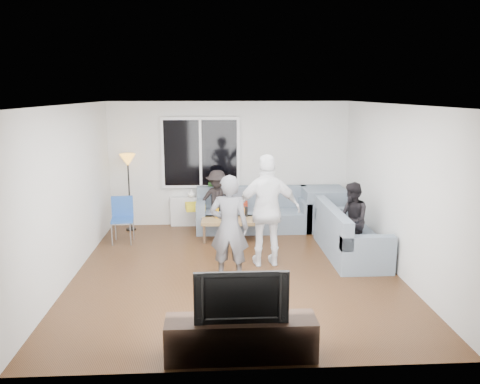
{
  "coord_description": "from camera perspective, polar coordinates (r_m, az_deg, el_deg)",
  "views": [
    {
      "loc": [
        -0.34,
        -7.08,
        2.78
      ],
      "look_at": [
        0.1,
        0.6,
        1.15
      ],
      "focal_mm": 35.37,
      "sensor_mm": 36.0,
      "label": 1
    }
  ],
  "objects": [
    {
      "name": "bottle_d",
      "position": [
        9.0,
        0.36,
        -2.63
      ],
      "size": [
        0.07,
        0.07,
        0.22
      ],
      "primitive_type": "cylinder",
      "color": "orange",
      "rests_on": "coffee_table"
    },
    {
      "name": "side_chair",
      "position": [
        9.11,
        -14.01,
        -3.36
      ],
      "size": [
        0.44,
        0.44,
        0.86
      ],
      "primitive_type": null,
      "rotation": [
        0.0,
        0.0,
        0.12
      ],
      "color": "#2550A2",
      "rests_on": "floor"
    },
    {
      "name": "sofa_back_section",
      "position": [
        9.67,
        1.56,
        -2.13
      ],
      "size": [
        2.3,
        0.85,
        0.85
      ],
      "primitive_type": null,
      "color": "slate",
      "rests_on": "floor"
    },
    {
      "name": "bottle_a",
      "position": [
        9.12,
        -2.78,
        -2.55
      ],
      "size": [
        0.07,
        0.07,
        0.19
      ],
      "primitive_type": "cylinder",
      "color": "orange",
      "rests_on": "coffee_table"
    },
    {
      "name": "bottle_e",
      "position": [
        9.21,
        0.73,
        -2.39
      ],
      "size": [
        0.07,
        0.07,
        0.19
      ],
      "primitive_type": "cylinder",
      "color": "black",
      "rests_on": "coffee_table"
    },
    {
      "name": "cushion_red",
      "position": [
        9.69,
        -0.15,
        -1.58
      ],
      "size": [
        0.37,
        0.32,
        0.13
      ],
      "primitive_type": "cube",
      "rotation": [
        0.0,
        0.0,
        -0.05
      ],
      "color": "#9A2B16",
      "rests_on": "sofa_back_section"
    },
    {
      "name": "spectator_back",
      "position": [
        9.63,
        -2.75,
        -1.01
      ],
      "size": [
        0.81,
        0.48,
        1.24
      ],
      "primitive_type": "imported",
      "rotation": [
        0.0,
        0.0,
        0.02
      ],
      "color": "black",
      "rests_on": "floor"
    },
    {
      "name": "wall_back",
      "position": [
        9.97,
        -1.28,
        3.42
      ],
      "size": [
        5.0,
        0.04,
        2.6
      ],
      "primitive_type": "cube",
      "color": "silver",
      "rests_on": "ground"
    },
    {
      "name": "television",
      "position": [
        5.03,
        0.11,
        -12.19
      ],
      "size": [
        0.98,
        0.13,
        0.56
      ],
      "primitive_type": "imported",
      "color": "black",
      "rests_on": "tv_console"
    },
    {
      "name": "window_glass",
      "position": [
        9.81,
        -4.78,
        4.72
      ],
      "size": [
        1.5,
        0.02,
        1.35
      ],
      "primitive_type": "cube",
      "color": "black",
      "rests_on": "window_frame"
    },
    {
      "name": "potted_plant",
      "position": [
        9.9,
        -3.64,
        0.39
      ],
      "size": [
        0.21,
        0.18,
        0.36
      ],
      "primitive_type": "imported",
      "rotation": [
        0.0,
        0.0,
        -0.13
      ],
      "color": "#366C2B",
      "rests_on": "radiator"
    },
    {
      "name": "bottle_c",
      "position": [
        9.14,
        -0.64,
        -2.41
      ],
      "size": [
        0.07,
        0.07,
        0.22
      ],
      "primitive_type": "cylinder",
      "color": "black",
      "rests_on": "coffee_table"
    },
    {
      "name": "bottle_b",
      "position": [
        8.95,
        -1.99,
        -2.68
      ],
      "size": [
        0.08,
        0.08,
        0.24
      ],
      "primitive_type": "cylinder",
      "color": "#317C16",
      "rests_on": "coffee_table"
    },
    {
      "name": "player_left",
      "position": [
        7.04,
        -1.3,
        -4.35
      ],
      "size": [
        0.64,
        0.47,
        1.61
      ],
      "primitive_type": "imported",
      "rotation": [
        0.0,
        0.0,
        2.98
      ],
      "color": "#54555A",
      "rests_on": "floor"
    },
    {
      "name": "wall_right",
      "position": [
        7.78,
        18.36,
        0.38
      ],
      "size": [
        0.04,
        5.5,
        2.6
      ],
      "primitive_type": "cube",
      "color": "silver",
      "rests_on": "ground"
    },
    {
      "name": "sofa_right_section",
      "position": [
        8.4,
        13.22,
        -4.64
      ],
      "size": [
        2.0,
        0.85,
        0.85
      ],
      "primitive_type": null,
      "rotation": [
        0.0,
        0.0,
        1.57
      ],
      "color": "slate",
      "rests_on": "floor"
    },
    {
      "name": "wall_left",
      "position": [
        7.56,
        -19.98,
        -0.06
      ],
      "size": [
        0.04,
        5.5,
        2.6
      ],
      "primitive_type": "cube",
      "color": "silver",
      "rests_on": "ground"
    },
    {
      "name": "floor_lamp",
      "position": [
        9.84,
        -13.21,
        -0.09
      ],
      "size": [
        0.32,
        0.32,
        1.56
      ],
      "primitive_type": null,
      "color": "orange",
      "rests_on": "floor"
    },
    {
      "name": "window_mullion",
      "position": [
        9.8,
        -4.78,
        4.71
      ],
      "size": [
        0.05,
        0.03,
        1.35
      ],
      "primitive_type": "cube",
      "color": "white",
      "rests_on": "window_frame"
    },
    {
      "name": "wall_front",
      "position": [
        4.57,
        1.15,
        -6.92
      ],
      "size": [
        5.0,
        0.04,
        2.6
      ],
      "primitive_type": "cube",
      "color": "silver",
      "rests_on": "ground"
    },
    {
      "name": "floor",
      "position": [
        7.62,
        -0.5,
        -9.59
      ],
      "size": [
        5.0,
        5.5,
        0.04
      ],
      "primitive_type": "cube",
      "color": "#56351C",
      "rests_on": "ground"
    },
    {
      "name": "window_frame",
      "position": [
        9.85,
        -4.78,
        4.74
      ],
      "size": [
        1.62,
        0.06,
        1.47
      ],
      "primitive_type": "cube",
      "color": "white",
      "rests_on": "wall_back"
    },
    {
      "name": "vase",
      "position": [
        9.93,
        -5.87,
        -0.17
      ],
      "size": [
        0.19,
        0.19,
        0.17
      ],
      "primitive_type": "imported",
      "rotation": [
        0.0,
        0.0,
        -0.2
      ],
      "color": "white",
      "rests_on": "radiator"
    },
    {
      "name": "radiator",
      "position": [
        10.04,
        -4.66,
        -2.32
      ],
      "size": [
        1.3,
        0.12,
        0.62
      ],
      "primitive_type": "cube",
      "color": "silver",
      "rests_on": "floor"
    },
    {
      "name": "ceiling",
      "position": [
        7.09,
        -0.54,
        10.67
      ],
      "size": [
        5.0,
        5.5,
        0.04
      ],
      "primitive_type": "cube",
      "color": "white",
      "rests_on": "ground"
    },
    {
      "name": "cushion_yellow",
      "position": [
        9.61,
        -5.43,
        -1.76
      ],
      "size": [
        0.42,
        0.37,
        0.14
      ],
      "primitive_type": "cube",
      "rotation": [
        0.0,
        0.0,
        0.15
      ],
      "color": "gold",
      "rests_on": "sofa_back_section"
    },
    {
      "name": "player_right",
      "position": [
        7.61,
        3.35,
        -2.28
      ],
      "size": [
        1.09,
        0.51,
        1.82
      ],
      "primitive_type": "imported",
      "rotation": [
        0.0,
        0.0,
        3.2
      ],
      "color": "white",
      "rests_on": "floor"
    },
    {
      "name": "spectator_right",
      "position": [
        8.32,
        13.33,
        -3.26
      ],
      "size": [
        0.49,
        0.63,
        1.28
      ],
      "primitive_type": "imported",
      "rotation": [
        0.0,
        0.0,
        -1.56
      ],
      "color": "black",
      "rests_on": "floor"
    },
    {
      "name": "sofa_corner",
      "position": [
        9.9,
        10.02,
        -1.99
      ],
      "size": [
        0.85,
        0.85,
        0.85
      ],
      "primitive_type": "cube",
      "color": "slate",
      "rests_on": "floor"
    },
    {
      "name": "tv_console",
      "position": [
        5.25,
        0.11,
        -17.19
      ],
      "size": [
        1.6,
        0.4,
        0.44
      ],
      "primitive_type": "cube",
      "color": "#312018",
      "rests_on": "floor"
    },
    {
      "name": "coffee_table",
      "position": [
        9.12,
        -1.16,
        -4.47
      ],
      "size": [
        1.12,
        0.64,
        0.4
      ],
      "primitive_type": "cube",
      "rotation": [
        0.0,
        0.0,
        -0.03
      ],
      "color": "#977C49",
      "rests_on": "floor"
    },
    {
      "name": "pitcher",
      "position": [
        8.96,
        -1.4,
        -2.89
      ],
      "size": [
        0.17,
        0.17,
        0.17
      ],
      "primitive_type": "cylinder",
      "color": "maroon",
      "rests_on": "coffee_table"
    }
  ]
}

